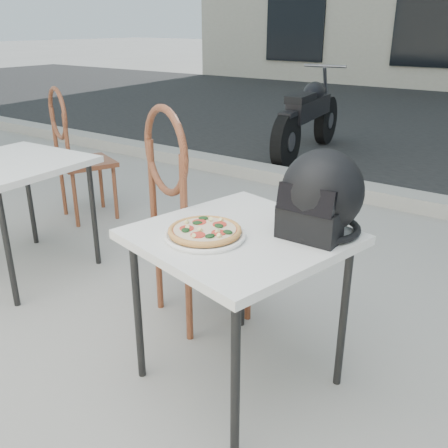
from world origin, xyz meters
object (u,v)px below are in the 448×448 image
Objects in this scene: plate at (205,236)px; motorcycle at (309,118)px; cafe_table_side at (12,171)px; pizza at (205,230)px; helmet at (321,197)px; cafe_chair_side at (75,148)px; cafe_chair_main at (187,206)px; cafe_table_main at (240,248)px.

plate is 4.07m from motorcycle.
pizza is at bearing -7.25° from cafe_table_side.
plate is 0.45m from helmet.
cafe_chair_side reaches higher than motorcycle.
cafe_chair_main is 1.15m from cafe_table_side.
cafe_table_side reaches higher than cafe_table_main.
cafe_chair_main is 0.56× the size of motorcycle.
plate is 0.40× the size of cafe_chair_side.
pizza is 0.55m from cafe_chair_main.
helmet is at bearing 3.11° from cafe_table_side.
helmet is 3.94m from motorcycle.
cafe_chair_main reaches higher than motorcycle.
plate is 0.52× the size of cafe_table_side.
helmet reaches higher than pizza.
plate is 1.24× the size of helmet.
cafe_chair_main is 1.68m from cafe_chair_side.
plate is 1.55m from cafe_table_side.
pizza is at bearing 59.66° from plate.
cafe_chair_main is at bearing 136.90° from plate.
helmet is at bearing 43.56° from pizza.
helmet is 0.74m from cafe_chair_main.
cafe_table_main is 0.78× the size of cafe_chair_main.
cafe_chair_side reaches higher than cafe_table_side.
plate reaches higher than cafe_table_side.
pizza is 0.43× the size of cafe_table_side.
cafe_chair_side is at bearing 119.04° from cafe_table_side.
helmet reaches higher than plate.
pizza reaches higher than plate.
motorcycle is at bearing 112.92° from cafe_table_main.
cafe_chair_main is 3.59m from motorcycle.
helmet reaches higher than cafe_table_main.
cafe_table_main is 0.44× the size of motorcycle.
motorcycle reaches higher than pizza.
pizza is 0.17× the size of motorcycle.
cafe_chair_main is at bearing 173.32° from helmet.
motorcycle is at bearing -49.80° from cafe_chair_main.
plate is at bearing -7.26° from cafe_table_side.
cafe_chair_side is 2.87m from motorcycle.
motorcycle reaches higher than cafe_table_side.
helmet is 1.85m from cafe_table_side.
cafe_chair_side is 0.52× the size of motorcycle.
plate is at bearing 159.57° from cafe_chair_main.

